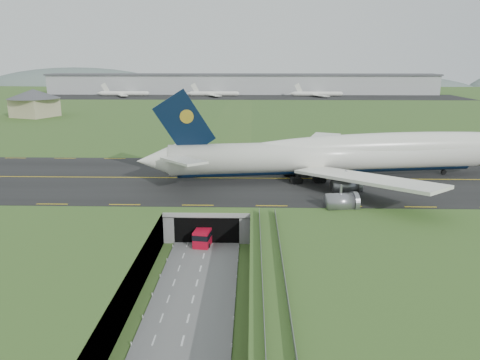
{
  "coord_description": "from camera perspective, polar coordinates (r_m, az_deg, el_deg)",
  "views": [
    {
      "loc": [
        8.2,
        -72.46,
        33.21
      ],
      "look_at": [
        5.82,
        20.0,
        9.1
      ],
      "focal_mm": 35.0,
      "sensor_mm": 36.0,
      "label": 1
    }
  ],
  "objects": [
    {
      "name": "airfield_deck",
      "position": [
        78.93,
        -4.65,
        -7.94
      ],
      "size": [
        800.0,
        800.0,
        6.0
      ],
      "primitive_type": "cube",
      "color": "gray",
      "rests_on": "ground"
    },
    {
      "name": "trench_road",
      "position": [
        73.37,
        -5.22,
        -12.28
      ],
      "size": [
        12.0,
        75.0,
        0.2
      ],
      "primitive_type": "cube",
      "color": "slate",
      "rests_on": "ground"
    },
    {
      "name": "jumbo_jet",
      "position": [
        111.72,
        14.35,
        3.13
      ],
      "size": [
        104.16,
        64.65,
        21.65
      ],
      "rotation": [
        0.0,
        0.0,
        0.16
      ],
      "color": "white",
      "rests_on": "ground"
    },
    {
      "name": "shuttle_tram",
      "position": [
        87.18,
        -4.3,
        -6.62
      ],
      "size": [
        3.91,
        7.9,
        3.09
      ],
      "rotation": [
        0.0,
        0.0,
        -0.14
      ],
      "color": "#B90C24",
      "rests_on": "ground"
    },
    {
      "name": "distant_hills",
      "position": [
        506.96,
        7.96,
        10.27
      ],
      "size": [
        700.0,
        91.0,
        60.0
      ],
      "color": "#546561",
      "rests_on": "ground"
    },
    {
      "name": "ground",
      "position": [
        80.13,
        -4.6,
        -9.92
      ],
      "size": [
        900.0,
        900.0,
        0.0
      ],
      "primitive_type": "plane",
      "color": "#335C25",
      "rests_on": "ground"
    },
    {
      "name": "tunnel_portal",
      "position": [
        94.4,
        -3.59,
        -3.87
      ],
      "size": [
        17.0,
        22.3,
        6.0
      ],
      "color": "gray",
      "rests_on": "ground"
    },
    {
      "name": "service_building",
      "position": [
        245.44,
        -23.82,
        8.86
      ],
      "size": [
        31.15,
        31.15,
        13.17
      ],
      "rotation": [
        0.0,
        0.0,
        -0.36
      ],
      "color": "#BDB089",
      "rests_on": "ground"
    },
    {
      "name": "taxiway",
      "position": [
        109.2,
        -2.88,
        0.21
      ],
      "size": [
        800.0,
        44.0,
        0.18
      ],
      "primitive_type": "cube",
      "color": "black",
      "rests_on": "airfield_deck"
    },
    {
      "name": "guideway",
      "position": [
        60.26,
        4.07,
        -12.99
      ],
      "size": [
        3.0,
        53.0,
        7.05
      ],
      "color": "#A8A8A3",
      "rests_on": "ground"
    },
    {
      "name": "cargo_terminal",
      "position": [
        372.46,
        0.19,
        11.65
      ],
      "size": [
        320.0,
        67.0,
        15.6
      ],
      "color": "#B2B2B2",
      "rests_on": "ground"
    }
  ]
}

